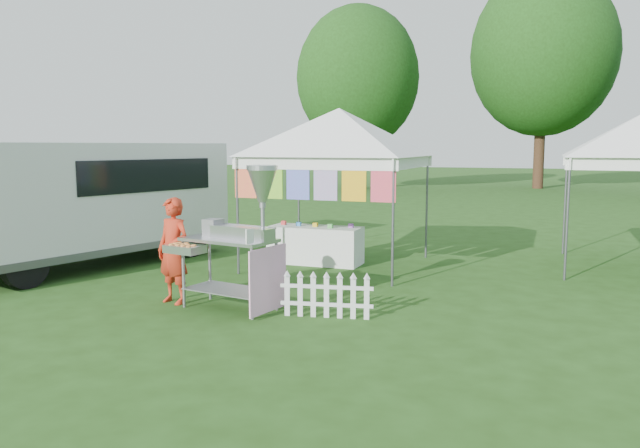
% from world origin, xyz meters
% --- Properties ---
extents(ground, '(120.00, 120.00, 0.00)m').
position_xyz_m(ground, '(0.00, 0.00, 0.00)').
color(ground, '#224513').
rests_on(ground, ground).
extents(canopy_main, '(4.24, 4.24, 3.45)m').
position_xyz_m(canopy_main, '(0.00, 3.49, 2.99)').
color(canopy_main, '#59595E').
rests_on(canopy_main, ground).
extents(tree_left, '(6.40, 6.40, 9.53)m').
position_xyz_m(tree_left, '(-6.00, 24.00, 5.83)').
color(tree_left, '#331C12').
rests_on(tree_left, ground).
extents(tree_mid, '(7.60, 7.60, 11.52)m').
position_xyz_m(tree_mid, '(3.00, 28.00, 7.14)').
color(tree_mid, '#331C12').
rests_on(tree_mid, ground).
extents(donut_cart, '(1.60, 0.99, 2.04)m').
position_xyz_m(donut_cart, '(-0.17, -0.17, 1.20)').
color(donut_cart, gray).
rests_on(donut_cart, ground).
extents(vendor, '(0.64, 0.50, 1.55)m').
position_xyz_m(vendor, '(-1.31, -0.11, 0.78)').
color(vendor, red).
rests_on(vendor, ground).
extents(cargo_van, '(3.62, 6.03, 2.35)m').
position_xyz_m(cargo_van, '(-4.58, 1.97, 1.26)').
color(cargo_van, silver).
rests_on(cargo_van, ground).
extents(picket_fence, '(1.24, 0.26, 0.56)m').
position_xyz_m(picket_fence, '(1.06, -0.07, 0.29)').
color(picket_fence, silver).
rests_on(picket_fence, ground).
extents(display_table, '(1.80, 0.70, 0.73)m').
position_xyz_m(display_table, '(-0.49, 3.52, 0.36)').
color(display_table, white).
rests_on(display_table, ground).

